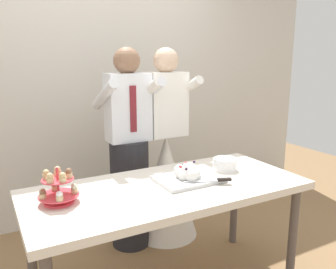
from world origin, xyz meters
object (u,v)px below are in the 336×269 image
object	(u,v)px
dessert_table	(168,197)
plate_stack	(225,164)
cupcake_stand	(58,188)
person_groom	(129,161)
person_bride	(166,173)
main_cake_tray	(188,175)

from	to	relation	value
dessert_table	plate_stack	distance (m)	0.54
cupcake_stand	person_groom	distance (m)	0.97
dessert_table	cupcake_stand	bearing A→B (deg)	174.91
person_groom	person_bride	size ratio (longest dim) A/B	1.00
plate_stack	person_bride	bearing A→B (deg)	102.77
cupcake_stand	person_groom	bearing A→B (deg)	43.32
person_groom	main_cake_tray	bearing A→B (deg)	-78.88
dessert_table	main_cake_tray	xyz separation A→B (m)	(0.17, 0.02, 0.11)
cupcake_stand	person_groom	size ratio (longest dim) A/B	0.14
plate_stack	person_groom	bearing A→B (deg)	128.00
plate_stack	dessert_table	bearing A→B (deg)	-170.55
person_groom	dessert_table	bearing A→B (deg)	-92.26
cupcake_stand	dessert_table	bearing A→B (deg)	-5.09
main_cake_tray	person_groom	distance (m)	0.72
main_cake_tray	cupcake_stand	bearing A→B (deg)	177.35
dessert_table	main_cake_tray	world-z (taller)	main_cake_tray
cupcake_stand	plate_stack	distance (m)	1.20
cupcake_stand	plate_stack	size ratio (longest dim) A/B	1.30
dessert_table	person_groom	xyz separation A→B (m)	(0.03, 0.72, 0.05)
main_cake_tray	person_groom	size ratio (longest dim) A/B	0.26
dessert_table	main_cake_tray	distance (m)	0.20
person_bride	main_cake_tray	bearing A→B (deg)	-106.57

